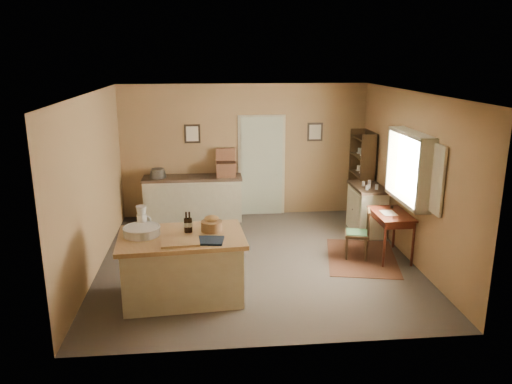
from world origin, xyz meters
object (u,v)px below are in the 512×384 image
work_island (182,265)px  right_cabinet (367,209)px  writing_desk (391,219)px  sideboard (193,197)px  shelving_unit (363,176)px  desk_chair (357,234)px

work_island → right_cabinet: size_ratio=1.77×
work_island → writing_desk: 3.52m
sideboard → writing_desk: (3.26, -2.26, 0.19)m
writing_desk → shelving_unit: shelving_unit is taller
work_island → shelving_unit: 4.69m
work_island → desk_chair: work_island is taller
work_island → shelving_unit: shelving_unit is taller
work_island → desk_chair: size_ratio=2.16×
sideboard → work_island: bearing=-91.3°
sideboard → shelving_unit: 3.45m
work_island → shelving_unit: bearing=37.5°
work_island → sideboard: bearing=84.6°
sideboard → right_cabinet: 3.42m
sideboard → desk_chair: 3.51m
sideboard → writing_desk: sideboard is taller
shelving_unit → desk_chair: bearing=-109.4°
desk_chair → writing_desk: bearing=11.5°
work_island → sideboard: (0.08, 3.37, -0.00)m
sideboard → desk_chair: bearing=-39.3°
work_island → desk_chair: (2.80, 1.14, -0.08)m
work_island → right_cabinet: bearing=30.8°
sideboard → right_cabinet: bearing=-17.6°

